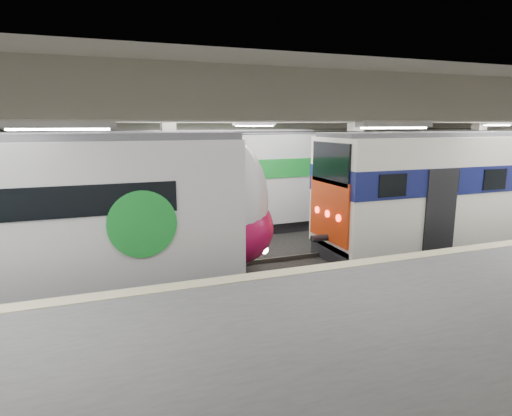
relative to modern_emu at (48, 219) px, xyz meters
name	(u,v)px	position (x,y,z in m)	size (l,w,h in m)	color
station_hall	(298,183)	(6.93, -1.74, 0.93)	(36.00, 24.00, 5.75)	black
modern_emu	(48,219)	(0.00, 0.00, 0.00)	(14.76, 3.05, 4.72)	silver
older_rer	(480,186)	(16.04, 0.00, 0.12)	(14.19, 3.13, 4.65)	white
far_train	(149,184)	(3.40, 5.50, 0.10)	(14.85, 3.62, 4.67)	silver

